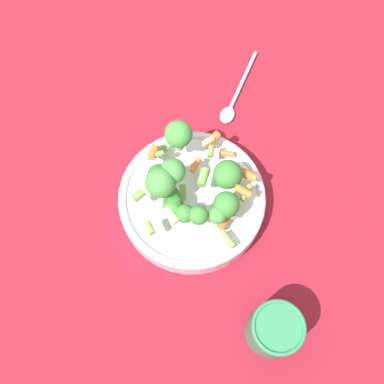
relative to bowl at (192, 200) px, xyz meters
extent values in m
plane|color=maroon|center=(0.00, 0.00, -0.02)|extent=(3.00, 3.00, 0.00)
cylinder|color=silver|center=(0.00, 0.00, -0.01)|extent=(0.24, 0.24, 0.04)
torus|color=silver|center=(0.00, 0.00, 0.01)|extent=(0.24, 0.24, 0.01)
cylinder|color=#8CB766|center=(-0.02, -0.05, 0.03)|extent=(0.02, 0.02, 0.02)
sphere|color=#3D8438|center=(-0.02, -0.05, 0.06)|extent=(0.05, 0.05, 0.05)
cylinder|color=#8CB766|center=(-0.06, -0.02, 0.03)|extent=(0.01, 0.01, 0.02)
sphere|color=#3D8438|center=(-0.06, -0.02, 0.06)|extent=(0.04, 0.04, 0.04)
cylinder|color=#8CB766|center=(0.03, 0.04, 0.05)|extent=(0.02, 0.02, 0.02)
sphere|color=#479342|center=(0.03, 0.04, 0.08)|extent=(0.05, 0.05, 0.05)
cylinder|color=#8CB766|center=(-0.03, 0.04, 0.04)|extent=(0.01, 0.01, 0.01)
sphere|color=#3D8438|center=(-0.03, 0.04, 0.05)|extent=(0.03, 0.03, 0.03)
cylinder|color=#8CB766|center=(0.03, 0.01, 0.06)|extent=(0.01, 0.01, 0.01)
sphere|color=#479342|center=(0.03, 0.01, 0.08)|extent=(0.04, 0.04, 0.04)
cylinder|color=#8CB766|center=(-0.06, 0.00, 0.04)|extent=(0.01, 0.01, 0.01)
sphere|color=#479342|center=(-0.06, 0.00, 0.05)|extent=(0.03, 0.03, 0.03)
cylinder|color=#8CB766|center=(0.04, 0.03, 0.06)|extent=(0.01, 0.01, 0.01)
sphere|color=#33722D|center=(0.04, 0.03, 0.08)|extent=(0.03, 0.03, 0.03)
cylinder|color=#8CB766|center=(0.07, -0.03, 0.06)|extent=(0.02, 0.02, 0.02)
sphere|color=#479342|center=(0.07, -0.03, 0.09)|extent=(0.04, 0.04, 0.04)
cylinder|color=#8CB766|center=(-0.01, 0.05, 0.03)|extent=(0.01, 0.01, 0.01)
sphere|color=#479342|center=(-0.01, 0.05, 0.05)|extent=(0.03, 0.03, 0.03)
cylinder|color=#8CB766|center=(0.00, 0.04, 0.03)|extent=(0.01, 0.01, 0.02)
sphere|color=#33722D|center=(0.00, 0.04, 0.05)|extent=(0.03, 0.03, 0.03)
cylinder|color=#8CB766|center=(0.01, 0.03, 0.04)|extent=(0.01, 0.01, 0.01)
sphere|color=#33722D|center=(0.01, 0.03, 0.06)|extent=(0.03, 0.03, 0.03)
cylinder|color=#8CB766|center=(-0.04, 0.02, 0.04)|extent=(0.01, 0.01, 0.01)
sphere|color=#3D8438|center=(-0.04, 0.02, 0.06)|extent=(0.03, 0.03, 0.03)
cylinder|color=#729E4C|center=(-0.06, -0.01, 0.04)|extent=(0.03, 0.03, 0.01)
cylinder|color=orange|center=(0.09, 0.01, 0.06)|extent=(0.02, 0.03, 0.01)
cylinder|color=#729E4C|center=(0.08, 0.01, 0.06)|extent=(0.02, 0.03, 0.01)
cylinder|color=orange|center=(0.05, -0.08, 0.05)|extent=(0.02, 0.03, 0.01)
cylinder|color=#729E4C|center=(0.04, 0.07, 0.06)|extent=(0.01, 0.02, 0.01)
cylinder|color=orange|center=(0.03, -0.03, 0.04)|extent=(0.02, 0.03, 0.01)
cylinder|color=orange|center=(-0.02, -0.07, 0.04)|extent=(0.02, 0.02, 0.01)
cylinder|color=beige|center=(0.05, -0.07, 0.05)|extent=(0.01, 0.02, 0.01)
cylinder|color=#729E4C|center=(0.01, 0.01, 0.03)|extent=(0.03, 0.02, 0.01)
cylinder|color=#729E4C|center=(0.00, -0.02, 0.06)|extent=(0.03, 0.03, 0.01)
cylinder|color=orange|center=(0.02, -0.09, 0.03)|extent=(0.02, 0.02, 0.01)
cylinder|color=#729E4C|center=(0.03, -0.06, 0.05)|extent=(0.02, 0.02, 0.01)
cylinder|color=orange|center=(-0.04, -0.08, 0.04)|extent=(0.03, 0.03, 0.01)
cylinder|color=#729E4C|center=(-0.06, -0.06, 0.05)|extent=(0.02, 0.03, 0.01)
cylinder|color=#729E4C|center=(0.09, -0.01, 0.03)|extent=(0.02, 0.03, 0.01)
cylinder|color=#729E4C|center=(-0.10, 0.01, 0.03)|extent=(0.03, 0.01, 0.01)
cylinder|color=orange|center=(-0.07, -0.01, 0.03)|extent=(0.02, 0.03, 0.01)
cylinder|color=#729E4C|center=(-0.01, 0.09, 0.06)|extent=(0.02, 0.01, 0.01)
cylinder|color=orange|center=(-0.06, -0.05, 0.06)|extent=(0.03, 0.02, 0.01)
cylinder|color=beige|center=(-0.02, 0.05, 0.06)|extent=(0.03, 0.01, 0.01)
cylinder|color=#2D7F51|center=(-0.24, 0.04, 0.02)|extent=(0.08, 0.08, 0.08)
torus|color=#2D7F51|center=(-0.24, 0.04, 0.06)|extent=(0.08, 0.08, 0.01)
cylinder|color=silver|center=(0.13, -0.24, -0.02)|extent=(0.07, 0.12, 0.01)
ellipsoid|color=silver|center=(0.09, -0.16, -0.02)|extent=(0.04, 0.04, 0.01)
camera|label=1|loc=(-0.20, 0.17, 0.70)|focal=42.00mm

